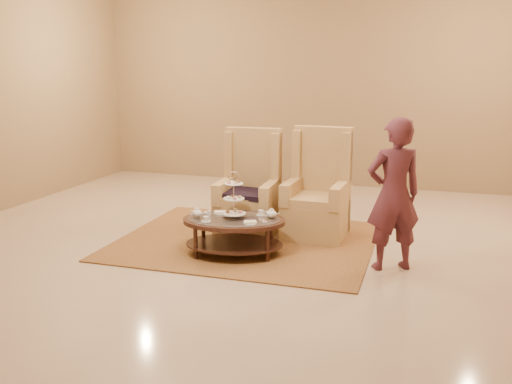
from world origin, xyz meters
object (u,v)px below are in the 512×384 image
(tea_table, at_px, (234,225))
(person, at_px, (394,195))
(armchair_right, at_px, (318,200))
(armchair_left, at_px, (250,199))

(tea_table, xyz_separation_m, person, (1.67, 0.10, 0.44))
(tea_table, relative_size, armchair_right, 0.95)
(person, bearing_deg, armchair_right, -71.09)
(armchair_right, xyz_separation_m, person, (0.96, -0.92, 0.34))
(tea_table, height_order, armchair_right, armchair_right)
(armchair_left, bearing_deg, person, -25.97)
(tea_table, bearing_deg, armchair_right, 44.21)
(armchair_right, distance_m, person, 1.37)
(tea_table, bearing_deg, person, -7.51)
(tea_table, xyz_separation_m, armchair_right, (0.71, 1.02, 0.10))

